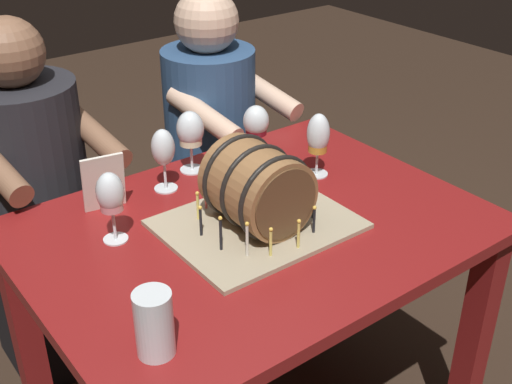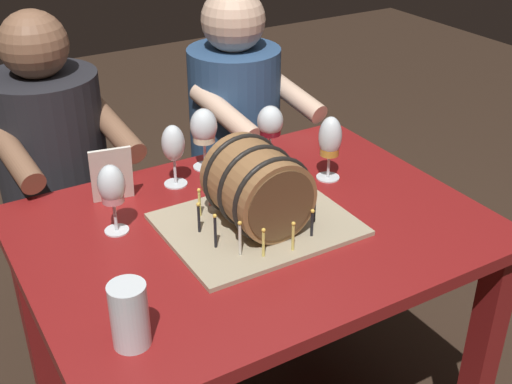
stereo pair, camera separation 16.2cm
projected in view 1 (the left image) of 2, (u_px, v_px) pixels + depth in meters
The scene contains 11 objects.
dining_table at pixel (253, 265), 1.74m from camera, with size 1.15×0.86×0.76m.
barrel_cake at pixel (256, 193), 1.62m from camera, with size 0.46×0.37×0.22m.
wine_glass_empty at pixel (163, 149), 1.78m from camera, with size 0.07×0.07×0.18m.
wine_glass_red at pixel (256, 124), 1.92m from camera, with size 0.08×0.08×0.18m.
wine_glass_rose at pixel (111, 196), 1.55m from camera, with size 0.07×0.07×0.18m.
wine_glass_amber at pixel (318, 137), 1.86m from camera, with size 0.07×0.07×0.19m.
wine_glass_white at pixel (190, 132), 1.88m from camera, with size 0.08×0.08×0.18m.
beer_pint at pixel (154, 326), 1.24m from camera, with size 0.08×0.08×0.14m.
menu_card at pixel (104, 183), 1.70m from camera, with size 0.11×0.01×0.16m, color silver.
person_seated_left at pixel (40, 220), 2.08m from camera, with size 0.41×0.50×1.20m.
person_seated_right at pixel (212, 166), 2.43m from camera, with size 0.41×0.50×1.19m.
Camera 1 is at (-0.86, -1.14, 1.64)m, focal length 46.33 mm.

